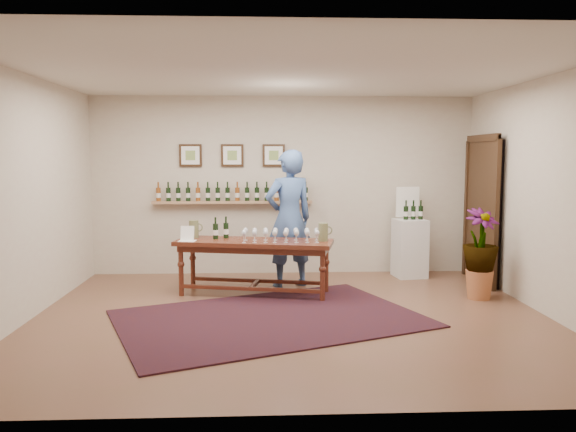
{
  "coord_description": "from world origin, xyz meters",
  "views": [
    {
      "loc": [
        -0.32,
        -6.39,
        1.87
      ],
      "look_at": [
        0.0,
        0.8,
        1.1
      ],
      "focal_mm": 35.0,
      "sensor_mm": 36.0,
      "label": 1
    }
  ],
  "objects_px": {
    "tasting_table": "(254,248)",
    "person": "(289,219)",
    "potted_plant": "(480,254)",
    "display_pedestal": "(410,248)"
  },
  "relations": [
    {
      "from": "tasting_table",
      "to": "person",
      "type": "bearing_deg",
      "value": 55.91
    },
    {
      "from": "tasting_table",
      "to": "person",
      "type": "height_order",
      "value": "person"
    },
    {
      "from": "display_pedestal",
      "to": "potted_plant",
      "type": "relative_size",
      "value": 0.87
    },
    {
      "from": "tasting_table",
      "to": "display_pedestal",
      "type": "height_order",
      "value": "display_pedestal"
    },
    {
      "from": "tasting_table",
      "to": "person",
      "type": "relative_size",
      "value": 1.11
    },
    {
      "from": "display_pedestal",
      "to": "person",
      "type": "bearing_deg",
      "value": -164.0
    },
    {
      "from": "display_pedestal",
      "to": "potted_plant",
      "type": "height_order",
      "value": "potted_plant"
    },
    {
      "from": "potted_plant",
      "to": "display_pedestal",
      "type": "bearing_deg",
      "value": 112.28
    },
    {
      "from": "potted_plant",
      "to": "person",
      "type": "relative_size",
      "value": 0.53
    },
    {
      "from": "tasting_table",
      "to": "potted_plant",
      "type": "height_order",
      "value": "potted_plant"
    }
  ]
}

